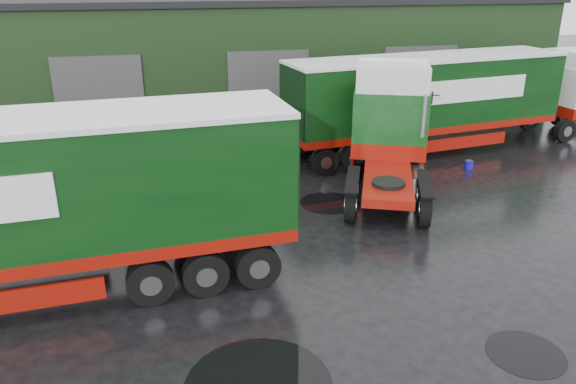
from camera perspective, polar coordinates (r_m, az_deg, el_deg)
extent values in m
plane|color=black|center=(15.60, 0.69, -7.67)|extent=(100.00, 100.00, 0.00)
cube|color=black|center=(33.94, -3.98, 13.76)|extent=(32.00, 12.00, 6.00)
cylinder|color=#1608BB|center=(24.26, 17.90, 2.65)|extent=(0.40, 0.40, 0.34)
cylinder|color=black|center=(11.76, -3.01, -18.89)|extent=(2.96, 2.96, 0.01)
cylinder|color=black|center=(19.79, 4.06, -1.10)|extent=(2.01, 2.01, 0.01)
cylinder|color=black|center=(13.47, 22.97, -14.88)|extent=(1.67, 1.67, 0.01)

